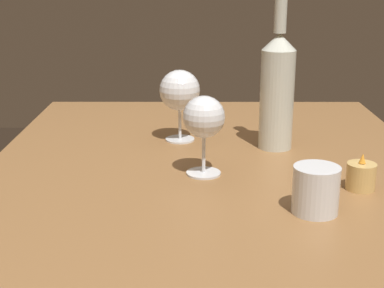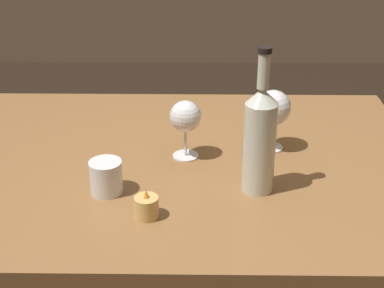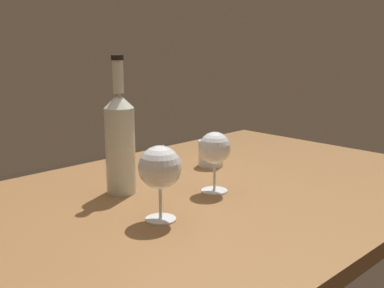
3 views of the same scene
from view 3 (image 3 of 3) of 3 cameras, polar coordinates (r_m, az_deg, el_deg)
The scene contains 6 objects.
dining_table at distance 1.29m, azimuth 3.34°, elevation -8.86°, with size 1.30×0.90×0.74m.
wine_glass_left at distance 1.19m, azimuth 2.71°, elevation -0.66°, with size 0.08×0.08×0.15m.
wine_glass_right at distance 1.00m, azimuth -3.83°, elevation -2.92°, with size 0.09×0.09×0.16m.
wine_bottle at distance 1.19m, azimuth -8.52°, elevation 0.38°, with size 0.07×0.07×0.34m.
water_tumbler at distance 1.45m, azimuth 2.25°, elevation -1.25°, with size 0.08×0.08×0.08m.
votive_candle at distance 1.45m, azimuth -3.38°, elevation -1.68°, with size 0.05×0.05×0.07m.
Camera 3 is at (-0.89, -0.80, 1.12)m, focal length 45.04 mm.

